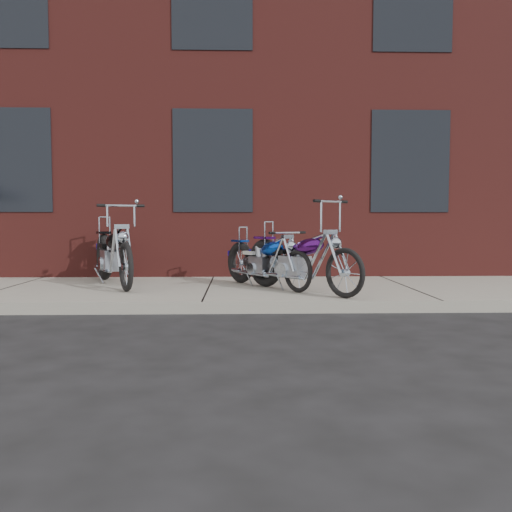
{
  "coord_description": "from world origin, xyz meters",
  "views": [
    {
      "loc": [
        0.47,
        -6.61,
        1.14
      ],
      "look_at": [
        0.69,
        0.8,
        0.66
      ],
      "focal_mm": 38.0,
      "sensor_mm": 36.0,
      "label": 1
    }
  ],
  "objects": [
    {
      "name": "ground",
      "position": [
        0.0,
        0.0,
        0.0
      ],
      "size": [
        120.0,
        120.0,
        0.0
      ],
      "primitive_type": "plane",
      "color": "#29292B",
      "rests_on": "ground"
    },
    {
      "name": "chopper_third",
      "position": [
        -1.5,
        1.86,
        0.59
      ],
      "size": [
        1.09,
        2.27,
        1.24
      ],
      "rotation": [
        0.0,
        0.0,
        -1.15
      ],
      "color": "black",
      "rests_on": "sidewalk"
    },
    {
      "name": "chopper_purple",
      "position": [
        1.3,
        0.96,
        0.56
      ],
      "size": [
        1.47,
        1.85,
        1.27
      ],
      "rotation": [
        0.0,
        0.0,
        -0.91
      ],
      "color": "black",
      "rests_on": "sidewalk"
    },
    {
      "name": "building_brick",
      "position": [
        0.0,
        8.0,
        4.0
      ],
      "size": [
        22.0,
        10.0,
        8.0
      ],
      "primitive_type": "cube",
      "color": "maroon",
      "rests_on": "ground"
    },
    {
      "name": "chopper_blue",
      "position": [
        0.85,
        1.49,
        0.52
      ],
      "size": [
        1.22,
        1.77,
        0.9
      ],
      "rotation": [
        0.0,
        0.0,
        -0.99
      ],
      "color": "black",
      "rests_on": "sidewalk"
    },
    {
      "name": "sidewalk",
      "position": [
        0.0,
        1.5,
        0.07
      ],
      "size": [
        22.0,
        3.0,
        0.15
      ],
      "primitive_type": "cube",
      "color": "#A39E8B",
      "rests_on": "ground"
    }
  ]
}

